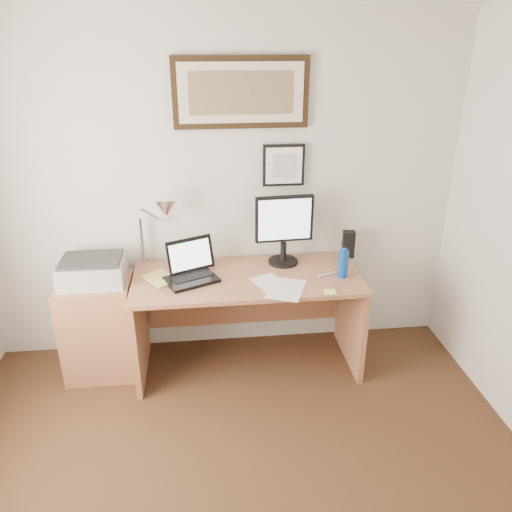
{
  "coord_description": "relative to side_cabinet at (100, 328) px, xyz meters",
  "views": [
    {
      "loc": [
        -0.14,
        -1.5,
        2.31
      ],
      "look_at": [
        0.19,
        1.43,
        0.99
      ],
      "focal_mm": 35.0,
      "sensor_mm": 36.0,
      "label": 1
    }
  ],
  "objects": [
    {
      "name": "picture_small",
      "position": [
        1.37,
        0.29,
        1.09
      ],
      "size": [
        0.3,
        0.03,
        0.3
      ],
      "color": "black",
      "rests_on": "wall_back"
    },
    {
      "name": "laptop",
      "position": [
        0.68,
        -0.03,
        0.44
      ],
      "size": [
        0.41,
        0.42,
        0.26
      ],
      "color": "black",
      "rests_on": "desk"
    },
    {
      "name": "water_bottle",
      "position": [
        1.73,
        -0.13,
        0.48
      ],
      "size": [
        0.07,
        0.07,
        0.19
      ],
      "primitive_type": "cylinder",
      "color": "#0C3F9D",
      "rests_on": "desk"
    },
    {
      "name": "desk_lamp",
      "position": [
        0.51,
        0.13,
        0.82
      ],
      "size": [
        0.29,
        0.27,
        0.53
      ],
      "color": "silver",
      "rests_on": "desk"
    },
    {
      "name": "desk",
      "position": [
        1.07,
        0.04,
        0.15
      ],
      "size": [
        1.6,
        0.7,
        0.75
      ],
      "color": "#955D3E",
      "rests_on": "floor"
    },
    {
      "name": "bottle_cap",
      "position": [
        1.73,
        -0.13,
        0.59
      ],
      "size": [
        0.03,
        0.03,
        0.02
      ],
      "primitive_type": "cylinder",
      "color": "#0C3F9D",
      "rests_on": "water_bottle"
    },
    {
      "name": "book",
      "position": [
        0.4,
        -0.09,
        0.39
      ],
      "size": [
        0.28,
        0.29,
        0.02
      ],
      "primitive_type": "imported",
      "rotation": [
        0.0,
        0.0,
        0.63
      ],
      "color": "#CDC060",
      "rests_on": "desk"
    },
    {
      "name": "lcd_monitor",
      "position": [
        1.36,
        0.14,
        0.68
      ],
      "size": [
        0.42,
        0.22,
        0.52
      ],
      "color": "black",
      "rests_on": "desk"
    },
    {
      "name": "speaker",
      "position": [
        1.87,
        0.21,
        0.49
      ],
      "size": [
        0.1,
        0.09,
        0.2
      ],
      "primitive_type": "cube",
      "rotation": [
        0.0,
        0.0,
        -0.16
      ],
      "color": "black",
      "rests_on": "desk"
    },
    {
      "name": "wall_back",
      "position": [
        0.92,
        0.32,
        0.89
      ],
      "size": [
        3.5,
        0.02,
        2.5
      ],
      "primitive_type": "cube",
      "color": "silver",
      "rests_on": "ground"
    },
    {
      "name": "side_cabinet",
      "position": [
        0.0,
        0.0,
        0.0
      ],
      "size": [
        0.5,
        0.4,
        0.73
      ],
      "primitive_type": "cube",
      "color": "#955D3E",
      "rests_on": "floor"
    },
    {
      "name": "sticky_pad",
      "position": [
        1.59,
        -0.36,
        0.39
      ],
      "size": [
        0.08,
        0.08,
        0.01
      ],
      "primitive_type": "cube",
      "rotation": [
        0.0,
        0.0,
        -0.03
      ],
      "color": "#FAFF78",
      "rests_on": "desk"
    },
    {
      "name": "printer",
      "position": [
        0.01,
        0.02,
        0.45
      ],
      "size": [
        0.44,
        0.34,
        0.18
      ],
      "color": "#A8A8AB",
      "rests_on": "side_cabinet"
    },
    {
      "name": "paper_sheet_a",
      "position": [
        1.22,
        -0.17,
        0.39
      ],
      "size": [
        0.28,
        0.32,
        0.0
      ],
      "primitive_type": "cube",
      "rotation": [
        0.0,
        0.0,
        0.41
      ],
      "color": "white",
      "rests_on": "desk"
    },
    {
      "name": "marker_pen",
      "position": [
        1.63,
        -0.1,
        0.39
      ],
      "size": [
        0.14,
        0.06,
        0.02
      ],
      "primitive_type": "cylinder",
      "rotation": [
        0.0,
        1.57,
        0.35
      ],
      "color": "white",
      "rests_on": "desk"
    },
    {
      "name": "paper_sheet_b",
      "position": [
        1.31,
        -0.28,
        0.39
      ],
      "size": [
        0.33,
        0.38,
        0.0
      ],
      "primitive_type": "cube",
      "rotation": [
        0.0,
        0.0,
        -0.38
      ],
      "color": "white",
      "rests_on": "desk"
    },
    {
      "name": "picture_large",
      "position": [
        1.07,
        0.29,
        1.59
      ],
      "size": [
        0.92,
        0.04,
        0.47
      ],
      "color": "black",
      "rests_on": "wall_back"
    }
  ]
}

